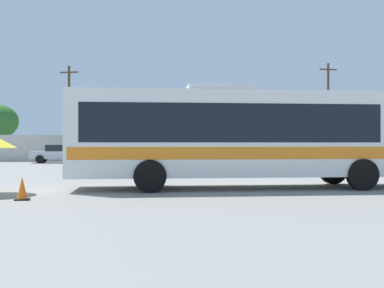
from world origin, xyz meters
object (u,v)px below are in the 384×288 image
Objects in this scene: roadside_tree_right at (220,119)px; parked_car_leftmost_silver at (60,153)px; roadside_tree_midleft at (111,115)px; parked_car_second_dark_blue at (130,153)px; traffic_cone_on_apron at (22,189)px; utility_pole_far at (69,111)px; roadside_tree_midright at (163,116)px; utility_pole_near at (328,109)px; coach_bus_white_orange at (240,134)px.

parked_car_leftmost_silver is at bearing -148.32° from roadside_tree_right.
parked_car_second_dark_blue is at bearing -76.62° from roadside_tree_midleft.
roadside_tree_midleft reaches higher than traffic_cone_on_apron.
roadside_tree_midright is at bearing -4.68° from utility_pole_far.
utility_pole_near reaches higher than roadside_tree_midleft.
utility_pole_near is 1.05× the size of utility_pole_far.
roadside_tree_midright is at bearing -155.65° from roadside_tree_right.
utility_pole_far is at bearing 176.47° from utility_pole_near.
utility_pole_near reaches higher than roadside_tree_right.
coach_bus_white_orange is 28.90m from roadside_tree_midright.
roadside_tree_right is 8.82× the size of traffic_cone_on_apron.
roadside_tree_midleft is at bearing -178.31° from roadside_tree_right.
roadside_tree_midleft is (-6.29, 31.18, 2.51)m from coach_bus_white_orange.
roadside_tree_midright reaches higher than parked_car_second_dark_blue.
utility_pole_near is at bearing -19.49° from roadside_tree_right.
coach_bus_white_orange is 24.63m from parked_car_leftmost_silver.
parked_car_second_dark_blue reaches higher than traffic_cone_on_apron.
roadside_tree_midleft is at bearing 23.50° from utility_pole_far.
parked_car_second_dark_blue is at bearing -136.11° from roadside_tree_right.
roadside_tree_midleft is (3.86, 1.68, -0.22)m from utility_pole_far.
parked_car_leftmost_silver is 11.04m from roadside_tree_midright.
utility_pole_near is at bearing -2.89° from roadside_tree_midright.
utility_pole_far is 4.21m from roadside_tree_midleft.
roadside_tree_right is (10.96, 0.32, -0.37)m from roadside_tree_midleft.
roadside_tree_right is (14.49, 8.95, 3.26)m from parked_car_leftmost_silver.
roadside_tree_midright is (-1.34, 28.78, 2.22)m from coach_bus_white_orange.
utility_pole_far is 14.97m from roadside_tree_right.
parked_car_leftmost_silver is 0.75× the size of roadside_tree_midleft.
parked_car_leftmost_silver is 0.79× the size of roadside_tree_right.
roadside_tree_right is (-9.97, 3.53, -0.82)m from utility_pole_near.
utility_pole_near is 1.65× the size of roadside_tree_right.
roadside_tree_midright reaches higher than traffic_cone_on_apron.
roadside_tree_right is at bearing 24.35° from roadside_tree_midright.
parked_car_second_dark_blue is (5.51, 0.30, -0.00)m from parked_car_leftmost_silver.
utility_pole_far is at bearing -156.50° from roadside_tree_midleft.
coach_bus_white_orange is at bearing -87.33° from roadside_tree_midright.
parked_car_leftmost_silver is at bearing -176.86° from parked_car_second_dark_blue.
utility_pole_near is 16.02m from roadside_tree_midright.
parked_car_leftmost_silver is 25.58m from traffic_cone_on_apron.
coach_bus_white_orange is 2.69× the size of parked_car_second_dark_blue.
coach_bus_white_orange reaches higher than parked_car_second_dark_blue.
utility_pole_near is 1.56× the size of roadside_tree_midleft.
parked_car_second_dark_blue is 0.50× the size of utility_pole_far.
traffic_cone_on_apron is at bearing -99.58° from roadside_tree_midright.
roadside_tree_midleft is at bearing 171.29° from utility_pole_near.
coach_bus_white_orange is at bearing -98.43° from roadside_tree_right.
coach_bus_white_orange is at bearing -71.02° from utility_pole_far.
roadside_tree_midright is 9.27× the size of traffic_cone_on_apron.
utility_pole_near is at bearing 15.10° from parked_car_second_dark_blue.
roadside_tree_midright reaches higher than roadside_tree_right.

